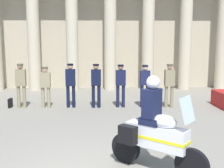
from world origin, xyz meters
The scene contains 10 objects.
colonnade_backdrop centered at (0.59, 10.87, 3.63)m, with size 15.90×1.50×7.13m.
officer_in_row_0 centered at (-3.01, 6.02, 1.02)m, with size 0.39×0.24×1.73m.
officer_in_row_1 centered at (-2.05, 5.96, 0.96)m, with size 0.39×0.24×1.62m.
officer_in_row_2 centered at (-1.09, 6.04, 1.02)m, with size 0.39×0.24×1.73m.
officer_in_row_3 centered at (-0.09, 5.97, 1.02)m, with size 0.39×0.24×1.72m.
officer_in_row_4 centered at (0.87, 6.02, 1.00)m, with size 0.39×0.24×1.69m.
officer_in_row_5 centered at (1.82, 5.97, 0.99)m, with size 0.39×0.24×1.68m.
officer_in_row_6 centered at (2.78, 5.90, 1.01)m, with size 0.39×0.24×1.71m.
motorcycle_with_rider centered at (1.15, 0.40, 0.79)m, with size 1.69×1.42×1.90m.
briefcase_on_ground centered at (-3.48, 6.10, 0.18)m, with size 0.10×0.32×0.36m, color black.
Camera 1 is at (0.17, -4.82, 2.50)m, focal length 44.77 mm.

